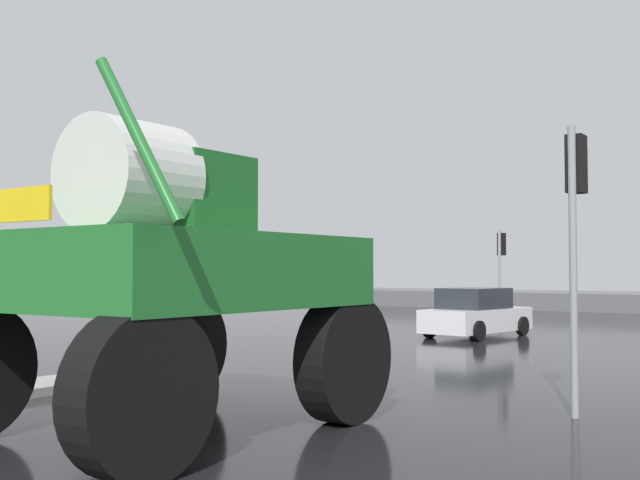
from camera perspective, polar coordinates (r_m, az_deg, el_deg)
name	(u,v)px	position (r m, az deg, el deg)	size (l,w,h in m)	color
ground_plane	(513,348)	(21.42, 14.00, -7.72)	(120.00, 120.00, 0.00)	black
oversize_sprayer	(164,277)	(10.18, -11.43, -2.71)	(4.41, 5.38, 4.36)	black
sedan_ahead	(476,314)	(24.72, 11.41, -5.34)	(2.32, 4.29, 1.52)	silver
traffic_signal_near_left	(133,224)	(16.70, -13.61, 1.14)	(0.24, 0.54, 4.16)	gray
traffic_signal_near_right	(575,205)	(11.68, 18.30, 2.46)	(0.24, 0.54, 4.12)	gray
traffic_signal_far_right	(501,256)	(29.69, 13.19, -1.16)	(0.24, 0.55, 3.57)	gray
bare_tree_left	(111,168)	(23.85, -15.12, 5.16)	(2.66, 2.66, 6.31)	#473828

